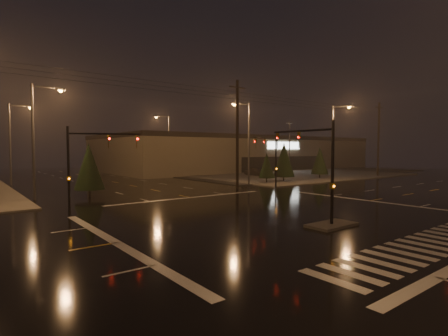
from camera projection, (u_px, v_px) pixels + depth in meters
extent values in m
plane|color=black|center=(280.00, 216.00, 23.00)|extent=(140.00, 140.00, 0.00)
cube|color=#47443F|center=(273.00, 173.00, 65.01)|extent=(36.00, 36.00, 0.12)
cube|color=#47443F|center=(332.00, 225.00, 19.83)|extent=(3.00, 1.60, 0.15)
cube|color=beige|center=(425.00, 245.00, 15.88)|extent=(15.00, 2.60, 0.01)
cube|color=beige|center=(191.00, 198.00, 31.70)|extent=(16.00, 0.50, 0.01)
cube|color=black|center=(299.00, 172.00, 66.48)|extent=(50.00, 24.00, 0.08)
cube|color=#756C53|center=(238.00, 153.00, 80.54)|extent=(60.00, 28.00, 7.00)
cube|color=black|center=(238.00, 139.00, 80.36)|extent=(60.20, 28.20, 0.80)
cube|color=white|center=(284.00, 145.00, 69.29)|extent=(9.00, 0.20, 1.40)
cube|color=black|center=(284.00, 164.00, 69.52)|extent=(22.00, 0.15, 2.80)
cylinder|color=black|center=(332.00, 174.00, 19.68)|extent=(0.18, 0.18, 6.00)
cylinder|color=black|center=(302.00, 131.00, 21.33)|extent=(0.12, 4.50, 0.12)
imported|color=#594707|center=(277.00, 133.00, 22.93)|extent=(0.16, 0.20, 1.00)
cube|color=#594707|center=(332.00, 186.00, 19.71)|extent=(0.25, 0.18, 0.35)
cylinder|color=black|center=(276.00, 162.00, 37.55)|extent=(0.18, 0.18, 6.00)
cylinder|color=black|center=(266.00, 138.00, 35.31)|extent=(4.74, 1.82, 0.12)
imported|color=#594707|center=(256.00, 138.00, 33.41)|extent=(0.24, 0.22, 1.00)
cube|color=#594707|center=(276.00, 169.00, 37.58)|extent=(0.25, 0.18, 0.35)
cylinder|color=black|center=(68.00, 169.00, 24.75)|extent=(0.18, 0.18, 6.00)
cylinder|color=black|center=(105.00, 134.00, 25.37)|extent=(4.74, 1.82, 0.12)
imported|color=#594707|center=(137.00, 135.00, 26.05)|extent=(0.24, 0.22, 1.00)
cube|color=#594707|center=(69.00, 179.00, 24.78)|extent=(0.25, 0.18, 0.35)
cylinder|color=#38383A|center=(33.00, 142.00, 29.97)|extent=(0.24, 0.24, 10.00)
cylinder|color=#38383A|center=(47.00, 87.00, 30.45)|extent=(2.40, 0.14, 0.14)
cube|color=#38383A|center=(61.00, 89.00, 31.12)|extent=(0.70, 0.30, 0.18)
sphere|color=#FF9D2D|center=(61.00, 91.00, 31.13)|extent=(0.32, 0.32, 0.32)
cylinder|color=#38383A|center=(10.00, 144.00, 42.62)|extent=(0.24, 0.24, 10.00)
cylinder|color=#38383A|center=(20.00, 106.00, 43.10)|extent=(2.40, 0.14, 0.14)
cube|color=#38383A|center=(30.00, 107.00, 43.78)|extent=(0.70, 0.30, 0.18)
sphere|color=#FF9D2D|center=(30.00, 108.00, 43.78)|extent=(0.32, 0.32, 0.32)
cylinder|color=#38383A|center=(249.00, 144.00, 42.40)|extent=(0.24, 0.24, 10.00)
cylinder|color=#38383A|center=(241.00, 104.00, 41.42)|extent=(2.40, 0.14, 0.14)
cube|color=#38383A|center=(234.00, 103.00, 40.75)|extent=(0.70, 0.30, 0.18)
sphere|color=#FF9D2D|center=(234.00, 105.00, 40.76)|extent=(0.32, 0.32, 0.32)
cylinder|color=#38383A|center=(169.00, 146.00, 58.22)|extent=(0.24, 0.24, 10.00)
cylinder|color=#38383A|center=(162.00, 116.00, 57.24)|extent=(2.40, 0.14, 0.14)
cube|color=#38383A|center=(156.00, 116.00, 56.57)|extent=(0.70, 0.30, 0.18)
sphere|color=#FF9D2D|center=(156.00, 117.00, 56.58)|extent=(0.32, 0.32, 0.32)
cylinder|color=#38383A|center=(333.00, 145.00, 45.24)|extent=(0.24, 0.24, 10.00)
cylinder|color=#38383A|center=(341.00, 107.00, 44.04)|extent=(0.14, 2.40, 0.14)
cube|color=#38383A|center=(349.00, 106.00, 43.17)|extent=(0.30, 0.70, 0.18)
sphere|color=#FF9D2D|center=(349.00, 107.00, 43.18)|extent=(0.32, 0.32, 0.32)
cylinder|color=black|center=(237.00, 135.00, 38.63)|extent=(0.32, 0.32, 12.00)
cube|color=black|center=(237.00, 87.00, 38.36)|extent=(2.20, 0.12, 0.12)
cylinder|color=black|center=(379.00, 140.00, 56.92)|extent=(0.32, 0.32, 12.00)
cube|color=black|center=(379.00, 108.00, 56.65)|extent=(2.20, 0.12, 0.12)
cylinder|color=black|center=(267.00, 181.00, 45.30)|extent=(0.18, 0.18, 0.70)
cone|color=black|center=(267.00, 165.00, 45.20)|extent=(2.08, 2.08, 3.25)
cylinder|color=black|center=(284.00, 179.00, 47.47)|extent=(0.18, 0.18, 0.70)
cone|color=black|center=(284.00, 160.00, 47.34)|extent=(2.94, 2.94, 4.60)
cylinder|color=black|center=(319.00, 176.00, 52.52)|extent=(0.18, 0.18, 0.70)
cone|color=black|center=(320.00, 161.00, 52.39)|extent=(2.59, 2.59, 4.04)
cylinder|color=black|center=(90.00, 193.00, 32.12)|extent=(0.18, 0.18, 0.70)
cone|color=black|center=(89.00, 166.00, 31.99)|extent=(2.71, 2.71, 4.24)
imported|color=black|center=(257.00, 172.00, 57.28)|extent=(2.22, 4.53, 1.49)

